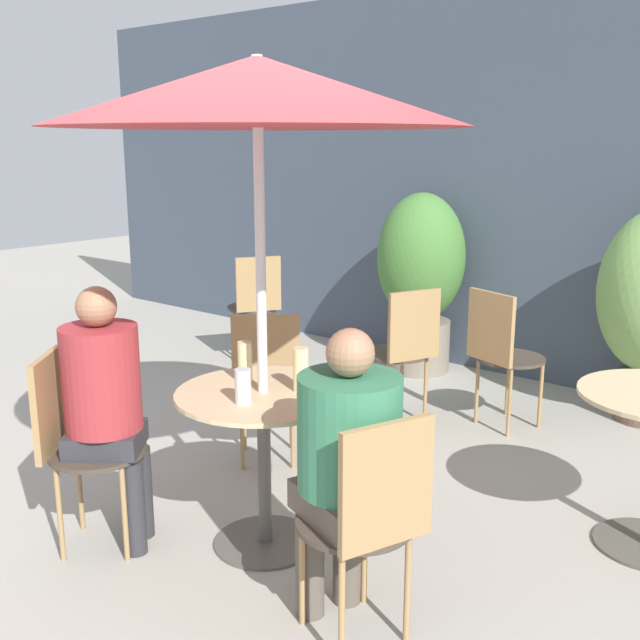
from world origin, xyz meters
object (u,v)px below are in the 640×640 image
at_px(potted_plant_0, 421,273).
at_px(bistro_chair_0, 74,432).
at_px(bistro_chair_5, 500,347).
at_px(bistro_chair_2, 267,374).
at_px(cafe_table_near, 264,434).
at_px(seated_person_0, 106,396).
at_px(beer_glass_2, 245,362).
at_px(bistro_chair_4, 256,299).
at_px(umbrella, 257,93).
at_px(bistro_chair_3, 405,343).
at_px(beer_glass_0, 243,386).
at_px(seated_person_1, 347,455).
at_px(bistro_chair_1, 370,511).
at_px(beer_glass_1, 301,369).

bearing_deg(potted_plant_0, bistro_chair_0, -85.98).
bearing_deg(bistro_chair_5, bistro_chair_2, 79.17).
relative_size(cafe_table_near, seated_person_0, 0.64).
bearing_deg(beer_glass_2, bistro_chair_4, 132.82).
xyz_separation_m(bistro_chair_5, umbrella, (-0.19, -1.99, 1.46)).
bearing_deg(bistro_chair_3, bistro_chair_5, 145.69).
bearing_deg(cafe_table_near, beer_glass_0, -76.19).
bearing_deg(seated_person_1, bistro_chair_1, 90.00).
distance_m(seated_person_1, beer_glass_1, 0.65).
distance_m(seated_person_0, beer_glass_1, 0.87).
bearing_deg(beer_glass_0, bistro_chair_1, -10.32).
bearing_deg(seated_person_0, bistro_chair_0, 90.00).
xyz_separation_m(bistro_chair_1, bistro_chair_5, (-0.61, 2.29, 0.00)).
bearing_deg(bistro_chair_0, beer_glass_2, -79.42).
relative_size(seated_person_0, potted_plant_0, 0.85).
bearing_deg(bistro_chair_3, bistro_chair_1, 53.58).
relative_size(bistro_chair_3, seated_person_0, 0.75).
bearing_deg(bistro_chair_4, potted_plant_0, 153.06).
height_order(bistro_chair_3, seated_person_1, seated_person_1).
height_order(beer_glass_1, beer_glass_2, beer_glass_1).
bearing_deg(bistro_chair_3, bistro_chair_0, 15.52).
xyz_separation_m(bistro_chair_2, bistro_chair_3, (0.25, 1.04, 0.00)).
height_order(bistro_chair_0, beer_glass_1, beer_glass_1).
bearing_deg(bistro_chair_2, bistro_chair_0, 43.49).
bearing_deg(bistro_chair_0, cafe_table_near, -90.00).
bearing_deg(umbrella, beer_glass_0, -76.19).
xyz_separation_m(bistro_chair_2, seated_person_0, (0.04, -1.07, 0.17)).
distance_m(beer_glass_0, beer_glass_1, 0.29).
distance_m(seated_person_0, beer_glass_0, 0.65).
relative_size(seated_person_0, seated_person_1, 1.03).
distance_m(bistro_chair_0, bistro_chair_5, 2.66).
relative_size(cafe_table_near, beer_glass_0, 5.20).
bearing_deg(seated_person_1, seated_person_0, -59.93).
distance_m(cafe_table_near, bistro_chair_0, 0.85).
xyz_separation_m(bistro_chair_3, seated_person_1, (0.97, -1.92, 0.15)).
bearing_deg(cafe_table_near, seated_person_1, -20.73).
distance_m(bistro_chair_5, beer_glass_2, 1.99).
distance_m(cafe_table_near, potted_plant_0, 2.92).
xyz_separation_m(bistro_chair_0, umbrella, (0.66, 0.54, 1.46)).
relative_size(beer_glass_2, potted_plant_0, 0.13).
xyz_separation_m(bistro_chair_2, seated_person_1, (1.22, -0.88, 0.15)).
distance_m(beer_glass_2, potted_plant_0, 2.81).
xyz_separation_m(bistro_chair_4, seated_person_1, (2.69, -2.33, 0.15)).
bearing_deg(cafe_table_near, umbrella, 180.00).
xyz_separation_m(bistro_chair_5, beer_glass_2, (-0.35, -1.94, 0.28)).
relative_size(cafe_table_near, beer_glass_1, 3.95).
height_order(bistro_chair_1, seated_person_1, seated_person_1).
height_order(seated_person_1, beer_glass_0, seated_person_1).
bearing_deg(beer_glass_2, beer_glass_1, 12.39).
bearing_deg(seated_person_1, bistro_chair_5, -147.64).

